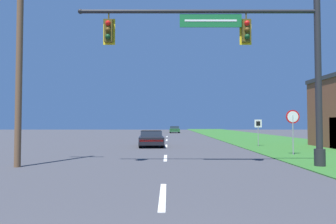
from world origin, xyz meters
TOP-DOWN VIEW (x-y plane):
  - grass_verge_right at (10.50, 30.00)m, footprint 10.00×110.00m
  - road_center_line at (0.00, 22.00)m, footprint 0.16×34.80m
  - signal_mast at (3.78, 10.90)m, footprint 10.28×0.47m
  - car_ahead at (-1.18, 21.88)m, footprint 2.12×4.64m
  - far_car at (1.33, 53.56)m, footprint 1.82×4.25m
  - stop_sign at (7.13, 15.26)m, footprint 0.76×0.07m
  - route_sign_post at (7.07, 21.53)m, footprint 0.55×0.06m
  - utility_pole_near at (-6.07, 10.87)m, footprint 1.80×0.26m

SIDE VIEW (x-z plane):
  - road_center_line at x=0.00m, z-range 0.00..0.01m
  - grass_verge_right at x=10.50m, z-range 0.00..0.04m
  - far_car at x=1.33m, z-range 0.01..1.20m
  - car_ahead at x=-1.18m, z-range 0.01..1.20m
  - route_sign_post at x=7.07m, z-range 0.51..2.54m
  - stop_sign at x=7.13m, z-range 0.61..3.12m
  - signal_mast at x=3.78m, z-range 0.85..8.19m
  - utility_pole_near at x=-6.07m, z-range 0.16..9.78m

